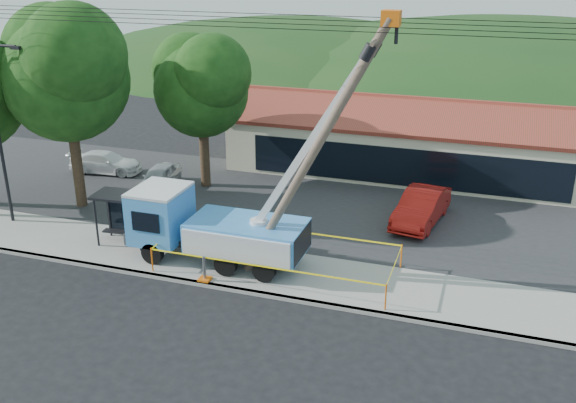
% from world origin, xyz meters
% --- Properties ---
extents(ground, '(120.00, 120.00, 0.00)m').
position_xyz_m(ground, '(0.00, 0.00, 0.00)').
color(ground, black).
rests_on(ground, ground).
extents(curb, '(60.00, 0.25, 0.15)m').
position_xyz_m(curb, '(0.00, 2.10, 0.07)').
color(curb, gray).
rests_on(curb, ground).
extents(sidewalk, '(60.00, 4.00, 0.15)m').
position_xyz_m(sidewalk, '(0.00, 4.00, 0.07)').
color(sidewalk, gray).
rests_on(sidewalk, ground).
extents(parking_lot, '(60.00, 12.00, 0.10)m').
position_xyz_m(parking_lot, '(0.00, 12.00, 0.05)').
color(parking_lot, '#28282B').
rests_on(parking_lot, ground).
extents(strip_mall, '(22.50, 8.53, 4.67)m').
position_xyz_m(strip_mall, '(4.00, 19.98, 1.88)').
color(strip_mall, beige).
rests_on(strip_mall, ground).
extents(streetlight, '(2.13, 0.22, 9.00)m').
position_xyz_m(streetlight, '(-13.78, 5.00, 5.30)').
color(streetlight, black).
rests_on(streetlight, ground).
extents(tree_west_near, '(7.56, 6.72, 10.80)m').
position_xyz_m(tree_west_near, '(-12.00, 8.00, 7.52)').
color(tree_west_near, '#332316').
rests_on(tree_west_near, ground).
extents(tree_lot, '(6.30, 5.60, 8.94)m').
position_xyz_m(tree_lot, '(-7.00, 13.00, 6.21)').
color(tree_lot, '#332316').
rests_on(tree_lot, ground).
extents(hill_west, '(78.40, 56.00, 28.00)m').
position_xyz_m(hill_west, '(-15.00, 55.00, 0.00)').
color(hill_west, '#163D17').
rests_on(hill_west, ground).
extents(hill_center, '(89.60, 64.00, 32.00)m').
position_xyz_m(hill_center, '(10.00, 55.00, 0.00)').
color(hill_center, '#163D17').
rests_on(hill_center, ground).
extents(utility_truck, '(11.33, 4.16, 10.85)m').
position_xyz_m(utility_truck, '(-2.40, 4.15, 1.88)').
color(utility_truck, black).
rests_on(utility_truck, ground).
extents(leaning_pole, '(5.90, 2.00, 10.76)m').
position_xyz_m(leaning_pole, '(2.33, 3.82, 5.97)').
color(leaning_pole, brown).
rests_on(leaning_pole, ground).
extents(bus_shelter, '(2.63, 1.73, 2.44)m').
position_xyz_m(bus_shelter, '(-7.13, 4.64, 1.93)').
color(bus_shelter, black).
rests_on(bus_shelter, ground).
extents(caution_tape, '(10.06, 3.74, 1.08)m').
position_xyz_m(caution_tape, '(0.52, 4.19, 0.94)').
color(caution_tape, orange).
rests_on(caution_tape, ground).
extents(car_silver, '(2.02, 4.07, 1.33)m').
position_xyz_m(car_silver, '(-9.31, 11.70, 0.00)').
color(car_silver, '#B3B5BA').
rests_on(car_silver, ground).
extents(car_red, '(2.54, 5.30, 1.68)m').
position_xyz_m(car_red, '(5.65, 11.38, 0.00)').
color(car_red, '#AA1611').
rests_on(car_red, ground).
extents(car_white, '(4.63, 2.31, 1.29)m').
position_xyz_m(car_white, '(-13.84, 13.17, 0.00)').
color(car_white, white).
rests_on(car_white, ground).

